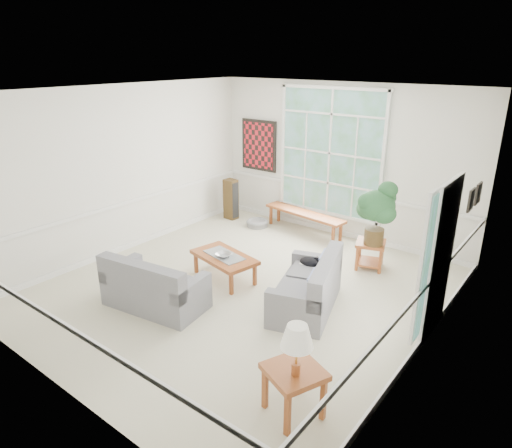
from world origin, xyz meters
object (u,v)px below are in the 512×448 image
at_px(coffee_table, 224,267).
at_px(loveseat_right, 306,283).
at_px(loveseat_front, 155,281).
at_px(side_table, 294,391).
at_px(end_table, 370,255).

bearing_deg(coffee_table, loveseat_right, 13.41).
height_order(loveseat_right, coffee_table, loveseat_right).
bearing_deg(loveseat_front, loveseat_right, 27.64).
relative_size(loveseat_front, side_table, 2.69).
xyz_separation_m(loveseat_right, coffee_table, (-1.53, -0.04, -0.19)).
bearing_deg(end_table, side_table, -77.07).
xyz_separation_m(loveseat_front, coffee_table, (0.22, 1.25, -0.19)).
xyz_separation_m(end_table, side_table, (0.84, -3.66, 0.03)).
bearing_deg(loveseat_right, side_table, -79.10).
distance_m(loveseat_right, loveseat_front, 2.17).
bearing_deg(side_table, coffee_table, 144.37).
height_order(loveseat_front, coffee_table, loveseat_front).
relative_size(loveseat_front, coffee_table, 1.31).
height_order(end_table, side_table, side_table).
bearing_deg(end_table, loveseat_right, -95.35).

